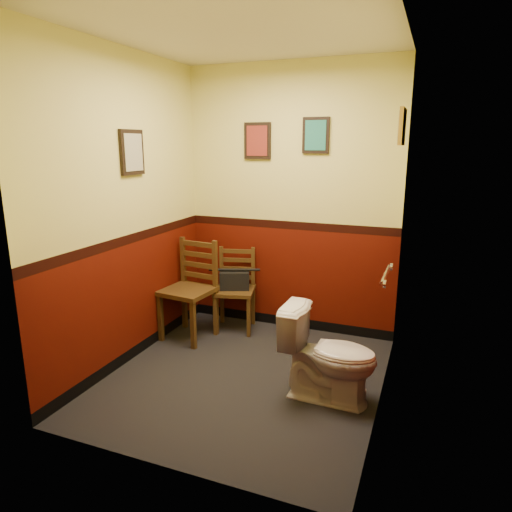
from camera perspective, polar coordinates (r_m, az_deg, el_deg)
The scene contains 17 objects.
floor at distance 4.00m, azimuth -1.36°, elevation -14.88°, with size 2.20×2.40×0.00m, color black.
ceiling at distance 3.59m, azimuth -1.63°, elevation 26.37°, with size 2.20×2.40×0.00m, color silver.
wall_back at distance 4.67m, azimuth 4.30°, elevation 6.78°, with size 2.20×2.70×0.00m, color #490E05.
wall_front at distance 2.51m, azimuth -12.20°, elevation 0.38°, with size 2.20×2.70×0.00m, color #490E05.
wall_left at distance 4.10m, azimuth -15.84°, elevation 5.32°, with size 2.40×2.70×0.00m, color #490E05.
wall_right at distance 3.29m, azimuth 16.50°, elevation 3.27°, with size 2.40×2.70×0.00m, color #490E05.
grab_bar at distance 3.62m, azimuth 15.96°, elevation -2.25°, with size 0.05×0.56×0.06m.
framed_print_back_a at distance 4.73m, azimuth 0.18°, elevation 14.20°, with size 0.28×0.04×0.36m.
framed_print_back_b at distance 4.55m, azimuth 7.49°, elevation 14.73°, with size 0.26×0.04×0.34m.
framed_print_left at distance 4.13m, azimuth -15.22°, elevation 12.39°, with size 0.04×0.30×0.38m.
framed_print_right at distance 3.84m, azimuth 17.79°, elevation 15.14°, with size 0.04×0.34×0.28m.
toilet at distance 3.58m, azimuth 9.09°, elevation -12.19°, with size 0.41×0.73×0.72m, color white.
toilet_brush at distance 3.72m, azimuth 12.76°, elevation -16.53°, with size 0.10×0.10×0.37m.
chair_left at distance 4.64m, azimuth -8.20°, elevation -4.19°, with size 0.51×0.51×0.99m.
chair_right at distance 4.82m, azimuth -2.60°, elevation -4.19°, with size 0.49×0.49×0.86m.
handbag at distance 4.74m, azimuth -2.70°, elevation -3.02°, with size 0.34×0.25×0.22m.
tp_stack at distance 4.72m, azimuth 4.77°, elevation -8.02°, with size 0.23×0.14×0.39m.
Camera 1 is at (1.37, -3.23, 1.92)m, focal length 32.00 mm.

